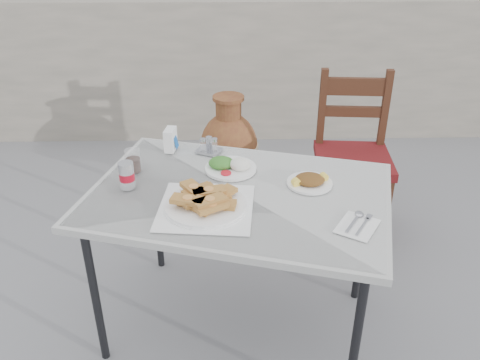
{
  "coord_description": "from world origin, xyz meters",
  "views": [
    {
      "loc": [
        0.11,
        -1.83,
        1.93
      ],
      "look_at": [
        0.16,
        0.14,
        0.83
      ],
      "focal_mm": 38.0,
      "sensor_mm": 36.0,
      "label": 1
    }
  ],
  "objects_px": {
    "cafe_table": "(239,202)",
    "salad_chopped_plate": "(310,181)",
    "soda_can": "(127,175)",
    "napkin_holder": "(171,140)",
    "salad_rice_plate": "(230,165)",
    "condiment_caddy": "(209,147)",
    "chair": "(352,154)",
    "pide_plate": "(206,200)",
    "terracotta_urn": "(229,148)",
    "cola_glass": "(133,162)"
  },
  "relations": [
    {
      "from": "pide_plate",
      "to": "condiment_caddy",
      "type": "height_order",
      "value": "condiment_caddy"
    },
    {
      "from": "soda_can",
      "to": "napkin_holder",
      "type": "distance_m",
      "value": 0.41
    },
    {
      "from": "salad_rice_plate",
      "to": "soda_can",
      "type": "height_order",
      "value": "soda_can"
    },
    {
      "from": "condiment_caddy",
      "to": "terracotta_urn",
      "type": "bearing_deg",
      "value": 84.2
    },
    {
      "from": "cafe_table",
      "to": "salad_chopped_plate",
      "type": "bearing_deg",
      "value": 10.39
    },
    {
      "from": "pide_plate",
      "to": "condiment_caddy",
      "type": "distance_m",
      "value": 0.53
    },
    {
      "from": "soda_can",
      "to": "cafe_table",
      "type": "bearing_deg",
      "value": -5.54
    },
    {
      "from": "soda_can",
      "to": "chair",
      "type": "distance_m",
      "value": 1.52
    },
    {
      "from": "napkin_holder",
      "to": "chair",
      "type": "xyz_separation_m",
      "value": [
        1.06,
        0.46,
        -0.32
      ]
    },
    {
      "from": "salad_chopped_plate",
      "to": "cola_glass",
      "type": "distance_m",
      "value": 0.83
    },
    {
      "from": "soda_can",
      "to": "chair",
      "type": "xyz_separation_m",
      "value": [
        1.22,
        0.84,
        -0.33
      ]
    },
    {
      "from": "salad_chopped_plate",
      "to": "cola_glass",
      "type": "bearing_deg",
      "value": 169.89
    },
    {
      "from": "salad_rice_plate",
      "to": "terracotta_urn",
      "type": "distance_m",
      "value": 1.27
    },
    {
      "from": "condiment_caddy",
      "to": "chair",
      "type": "distance_m",
      "value": 1.04
    },
    {
      "from": "cola_glass",
      "to": "chair",
      "type": "distance_m",
      "value": 1.43
    },
    {
      "from": "cafe_table",
      "to": "soda_can",
      "type": "bearing_deg",
      "value": 174.46
    },
    {
      "from": "salad_rice_plate",
      "to": "condiment_caddy",
      "type": "bearing_deg",
      "value": 118.86
    },
    {
      "from": "pide_plate",
      "to": "cola_glass",
      "type": "xyz_separation_m",
      "value": [
        -0.35,
        0.33,
        0.01
      ]
    },
    {
      "from": "cola_glass",
      "to": "salad_chopped_plate",
      "type": "bearing_deg",
      "value": -10.11
    },
    {
      "from": "pide_plate",
      "to": "soda_can",
      "type": "distance_m",
      "value": 0.4
    },
    {
      "from": "pide_plate",
      "to": "salad_chopped_plate",
      "type": "bearing_deg",
      "value": 22.33
    },
    {
      "from": "pide_plate",
      "to": "chair",
      "type": "height_order",
      "value": "chair"
    },
    {
      "from": "pide_plate",
      "to": "terracotta_urn",
      "type": "xyz_separation_m",
      "value": [
        0.1,
        1.52,
        -0.49
      ]
    },
    {
      "from": "cola_glass",
      "to": "chair",
      "type": "bearing_deg",
      "value": 29.3
    },
    {
      "from": "cafe_table",
      "to": "pide_plate",
      "type": "distance_m",
      "value": 0.21
    },
    {
      "from": "cafe_table",
      "to": "cola_glass",
      "type": "xyz_separation_m",
      "value": [
        -0.49,
        0.2,
        0.1
      ]
    },
    {
      "from": "salad_chopped_plate",
      "to": "salad_rice_plate",
      "type": "bearing_deg",
      "value": 157.51
    },
    {
      "from": "cafe_table",
      "to": "chair",
      "type": "relative_size",
      "value": 1.45
    },
    {
      "from": "terracotta_urn",
      "to": "napkin_holder",
      "type": "bearing_deg",
      "value": -107.19
    },
    {
      "from": "chair",
      "to": "salad_chopped_plate",
      "type": "bearing_deg",
      "value": -111.29
    },
    {
      "from": "pide_plate",
      "to": "cola_glass",
      "type": "height_order",
      "value": "cola_glass"
    },
    {
      "from": "cafe_table",
      "to": "terracotta_urn",
      "type": "height_order",
      "value": "cafe_table"
    },
    {
      "from": "pide_plate",
      "to": "salad_chopped_plate",
      "type": "height_order",
      "value": "pide_plate"
    },
    {
      "from": "soda_can",
      "to": "salad_rice_plate",
      "type": "bearing_deg",
      "value": 19.25
    },
    {
      "from": "soda_can",
      "to": "condiment_caddy",
      "type": "bearing_deg",
      "value": 45.12
    },
    {
      "from": "condiment_caddy",
      "to": "cafe_table",
      "type": "bearing_deg",
      "value": -70.38
    },
    {
      "from": "chair",
      "to": "terracotta_urn",
      "type": "distance_m",
      "value": 0.94
    },
    {
      "from": "cafe_table",
      "to": "soda_can",
      "type": "xyz_separation_m",
      "value": [
        -0.49,
        0.05,
        0.12
      ]
    },
    {
      "from": "condiment_caddy",
      "to": "pide_plate",
      "type": "bearing_deg",
      "value": -89.67
    },
    {
      "from": "soda_can",
      "to": "napkin_holder",
      "type": "relative_size",
      "value": 1.07
    },
    {
      "from": "pide_plate",
      "to": "salad_rice_plate",
      "type": "height_order",
      "value": "pide_plate"
    },
    {
      "from": "cafe_table",
      "to": "cola_glass",
      "type": "bearing_deg",
      "value": 157.45
    },
    {
      "from": "cola_glass",
      "to": "chair",
      "type": "relative_size",
      "value": 0.11
    },
    {
      "from": "cafe_table",
      "to": "cola_glass",
      "type": "height_order",
      "value": "cola_glass"
    },
    {
      "from": "chair",
      "to": "salad_rice_plate",
      "type": "bearing_deg",
      "value": -133.57
    },
    {
      "from": "cola_glass",
      "to": "condiment_caddy",
      "type": "bearing_deg",
      "value": 29.35
    },
    {
      "from": "terracotta_urn",
      "to": "pide_plate",
      "type": "bearing_deg",
      "value": -93.66
    },
    {
      "from": "pide_plate",
      "to": "chair",
      "type": "relative_size",
      "value": 0.41
    },
    {
      "from": "cafe_table",
      "to": "salad_rice_plate",
      "type": "distance_m",
      "value": 0.22
    },
    {
      "from": "chair",
      "to": "terracotta_urn",
      "type": "relative_size",
      "value": 1.39
    }
  ]
}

